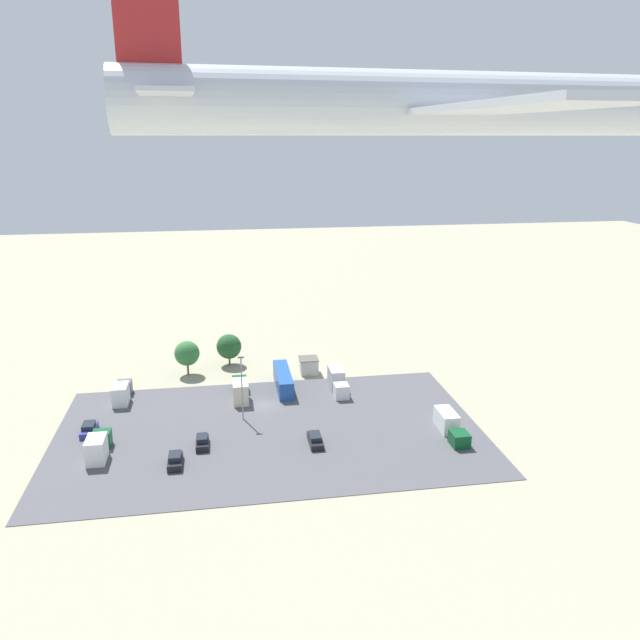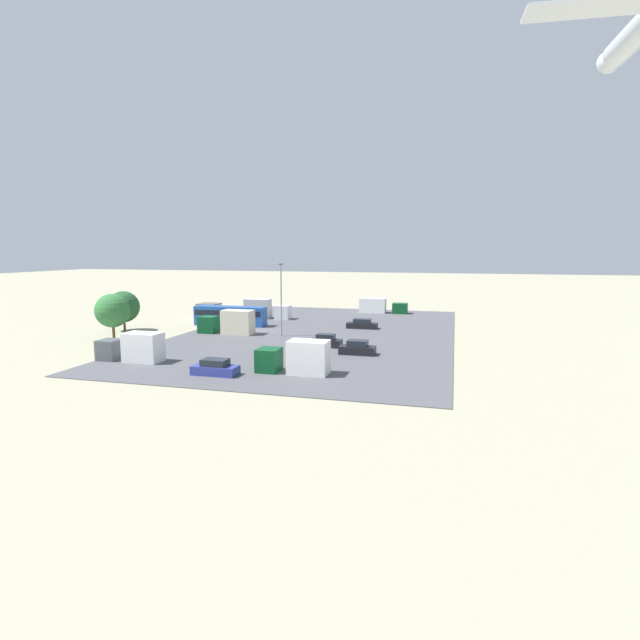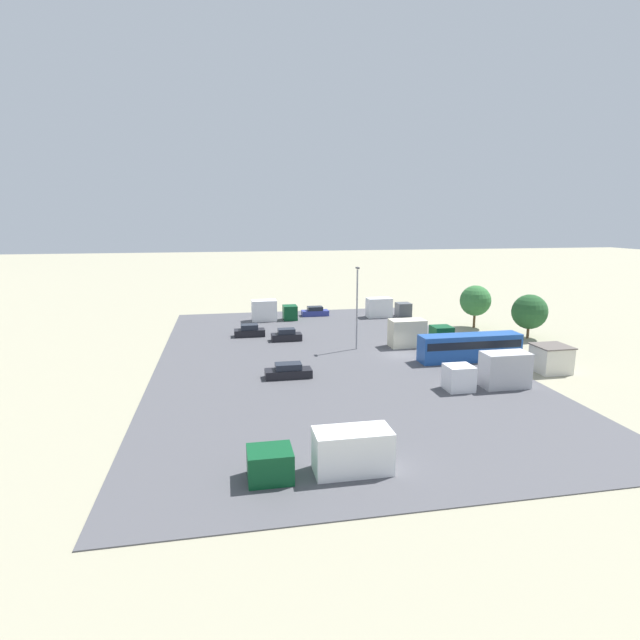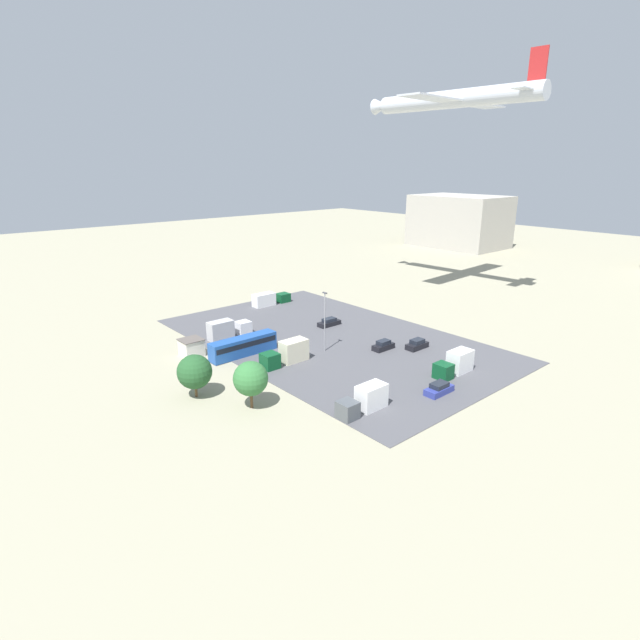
{
  "view_description": "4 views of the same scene",
  "coord_description": "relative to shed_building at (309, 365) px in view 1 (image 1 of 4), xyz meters",
  "views": [
    {
      "loc": [
        6.05,
        92.95,
        41.87
      ],
      "look_at": [
        -3.98,
        31.2,
        23.39
      ],
      "focal_mm": 35.0,
      "sensor_mm": 36.0,
      "label": 1
    },
    {
      "loc": [
        69.18,
        27.86,
        12.12
      ],
      "look_at": [
        0.97,
        9.43,
        2.16
      ],
      "focal_mm": 28.0,
      "sensor_mm": 36.0,
      "label": 2
    },
    {
      "loc": [
        -54.45,
        20.29,
        15.91
      ],
      "look_at": [
        5.62,
        8.77,
        3.53
      ],
      "focal_mm": 28.0,
      "sensor_mm": 36.0,
      "label": 3
    },
    {
      "loc": [
        62.7,
        -47.47,
        30.27
      ],
      "look_at": [
        -1.39,
        7.89,
        3.63
      ],
      "focal_mm": 28.0,
      "sensor_mm": 36.0,
      "label": 4
    }
  ],
  "objects": [
    {
      "name": "ground_plane",
      "position": [
        9.1,
        13.33,
        -1.45
      ],
      "size": [
        400.0,
        400.0,
        0.0
      ],
      "primitive_type": "plane",
      "color": "gray"
    },
    {
      "name": "parking_lot_surface",
      "position": [
        9.1,
        22.44,
        -1.41
      ],
      "size": [
        62.15,
        37.92,
        0.08
      ],
      "color": "#4C4C51",
      "rests_on": "ground"
    },
    {
      "name": "shed_building",
      "position": [
        0.0,
        0.0,
        0.0
      ],
      "size": [
        3.42,
        3.53,
        2.88
      ],
      "color": "silver",
      "rests_on": "ground"
    },
    {
      "name": "bus",
      "position": [
        5.38,
        6.55,
        0.27
      ],
      "size": [
        2.48,
        11.78,
        3.05
      ],
      "color": "#1E4C9E",
      "rests_on": "ground"
    },
    {
      "name": "parked_car_0",
      "position": [
        3.04,
        27.62,
        -0.74
      ],
      "size": [
        1.83,
        4.72,
        1.5
      ],
      "color": "black",
      "rests_on": "ground"
    },
    {
      "name": "parked_car_1",
      "position": [
        18.79,
        25.86,
        -0.69
      ],
      "size": [
        1.76,
        4.0,
        1.62
      ],
      "rotation": [
        0.0,
        0.0,
        3.14
      ],
      "color": "black",
      "rests_on": "ground"
    },
    {
      "name": "parked_car_2",
      "position": [
        35.27,
        19.02,
        -0.72
      ],
      "size": [
        1.94,
        4.47,
        1.55
      ],
      "color": "navy",
      "rests_on": "ground"
    },
    {
      "name": "parked_car_3",
      "position": [
        22.24,
        30.56,
        -0.68
      ],
      "size": [
        1.88,
        4.16,
        1.66
      ],
      "rotation": [
        0.0,
        0.0,
        3.14
      ],
      "color": "black",
      "rests_on": "ground"
    },
    {
      "name": "parked_truck_0",
      "position": [
        12.86,
        9.94,
        0.21
      ],
      "size": [
        2.46,
        8.09,
        3.45
      ],
      "rotation": [
        0.0,
        0.0,
        3.14
      ],
      "color": "#0C4723",
      "rests_on": "ground"
    },
    {
      "name": "parked_truck_1",
      "position": [
        32.1,
        7.69,
        0.09
      ],
      "size": [
        2.37,
        7.33,
        3.17
      ],
      "rotation": [
        0.0,
        0.0,
        3.14
      ],
      "color": "#4C5156",
      "rests_on": "ground"
    },
    {
      "name": "parked_truck_2",
      "position": [
        -16.89,
        27.55,
        -0.08
      ],
      "size": [
        2.41,
        9.11,
        2.8
      ],
      "color": "#0C4723",
      "rests_on": "ground"
    },
    {
      "name": "parked_truck_3",
      "position": [
        -3.7,
        8.92,
        0.19
      ],
      "size": [
        2.33,
        8.21,
        3.4
      ],
      "color": "silver",
      "rests_on": "ground"
    },
    {
      "name": "parked_truck_4",
      "position": [
        32.63,
        26.53,
        0.15
      ],
      "size": [
        2.45,
        7.16,
        3.31
      ],
      "rotation": [
        0.0,
        0.0,
        3.14
      ],
      "color": "#0C4723",
      "rests_on": "ground"
    },
    {
      "name": "tree_near_shed",
      "position": [
        21.88,
        -2.72,
        2.64
      ],
      "size": [
        4.52,
        4.52,
        6.36
      ],
      "color": "brown",
      "rests_on": "ground"
    },
    {
      "name": "tree_apron_mid",
      "position": [
        14.27,
        -6.64,
        2.21
      ],
      "size": [
        4.69,
        4.69,
        6.01
      ],
      "color": "brown",
      "rests_on": "ground"
    },
    {
      "name": "light_pole_lot_centre",
      "position": [
        12.78,
        17.87,
        4.16
      ],
      "size": [
        0.9,
        0.28,
        10.18
      ],
      "color": "gray",
      "rests_on": "ground"
    },
    {
      "name": "airplane",
      "position": [
        -0.18,
        66.55,
        42.4
      ],
      "size": [
        43.13,
        35.98,
        9.85
      ],
      "rotation": [
        0.0,
        0.0,
        1.63
      ],
      "color": "silver"
    }
  ]
}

